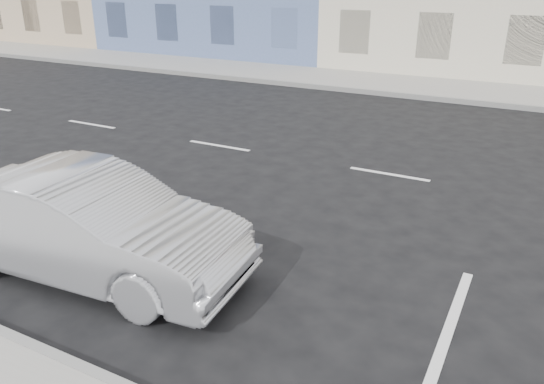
{
  "coord_description": "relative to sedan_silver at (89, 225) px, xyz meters",
  "views": [
    {
      "loc": [
        0.53,
        -9.77,
        3.69
      ],
      "look_at": [
        -2.72,
        -3.6,
        0.8
      ],
      "focal_mm": 35.0,
      "sensor_mm": 36.0,
      "label": 1
    }
  ],
  "objects": [
    {
      "name": "ground",
      "position": [
        4.41,
        5.46,
        -0.7
      ],
      "size": [
        120.0,
        120.0,
        0.0
      ],
      "primitive_type": "plane",
      "color": "black",
      "rests_on": "ground"
    },
    {
      "name": "sidewalk_far",
      "position": [
        -0.59,
        14.16,
        -0.62
      ],
      "size": [
        80.0,
        3.4,
        0.15
      ],
      "primitive_type": "cube",
      "color": "gray",
      "rests_on": "ground"
    },
    {
      "name": "curb_far",
      "position": [
        -0.59,
        12.46,
        -0.62
      ],
      "size": [
        80.0,
        0.12,
        0.16
      ],
      "primitive_type": "cube",
      "color": "gray",
      "rests_on": "ground"
    },
    {
      "name": "sedan_silver",
      "position": [
        0.0,
        0.0,
        0.0
      ],
      "size": [
        4.35,
        1.82,
        1.4
      ],
      "primitive_type": "imported",
      "rotation": [
        0.0,
        0.0,
        1.65
      ],
      "color": "#ABADB3",
      "rests_on": "ground"
    }
  ]
}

